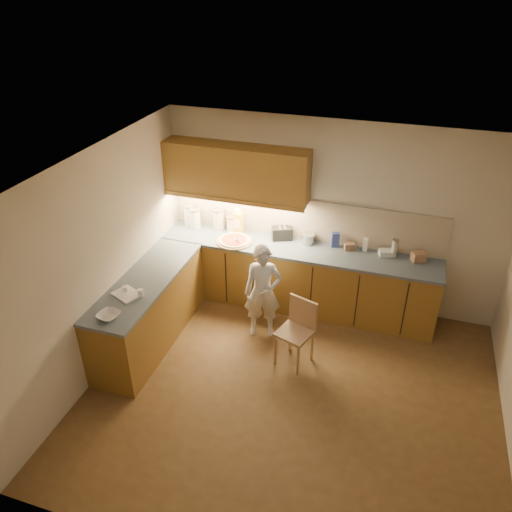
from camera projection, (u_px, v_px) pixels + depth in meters
name	position (u px, v px, depth m)	size (l,w,h in m)	color
room	(297.00, 269.00, 4.78)	(4.54, 4.50, 2.62)	brown
l_counter	(248.00, 288.00, 6.66)	(3.77, 2.62, 0.92)	olive
backsplash	(303.00, 219.00, 6.74)	(3.75, 0.02, 0.58)	#BAAA90
upper_cabinets	(236.00, 172.00, 6.52)	(1.95, 0.36, 0.73)	olive
pizza_on_board	(234.00, 241.00, 6.79)	(0.49, 0.49, 0.20)	tan
child	(263.00, 292.00, 6.26)	(0.47, 0.31, 1.29)	silver
wooden_chair	(298.00, 327.00, 5.90)	(0.48, 0.48, 0.84)	tan
mixing_bowl	(109.00, 316.00, 5.33)	(0.23, 0.23, 0.06)	silver
canister_a	(189.00, 215.00, 7.14)	(0.16, 0.16, 0.33)	white
canister_b	(195.00, 218.00, 7.10)	(0.17, 0.17, 0.29)	white
canister_c	(219.00, 219.00, 7.05)	(0.17, 0.17, 0.31)	beige
canister_d	(232.00, 224.00, 7.00)	(0.15, 0.15, 0.24)	silver
oil_jug	(238.00, 222.00, 6.94)	(0.14, 0.11, 0.37)	gold
toaster	(282.00, 233.00, 6.83)	(0.32, 0.25, 0.18)	black
steel_pot	(308.00, 238.00, 6.74)	(0.18, 0.18, 0.14)	#AEAEB3
blue_box	(335.00, 240.00, 6.64)	(0.10, 0.07, 0.20)	#2F418F
card_box_a	(349.00, 246.00, 6.60)	(0.13, 0.10, 0.10)	#9B7353
white_bottle	(365.00, 245.00, 6.55)	(0.06, 0.06, 0.18)	white
flat_pack	(387.00, 253.00, 6.47)	(0.19, 0.14, 0.08)	white
tall_jar	(395.00, 248.00, 6.40)	(0.08, 0.08, 0.25)	beige
card_box_b	(419.00, 257.00, 6.33)	(0.17, 0.13, 0.13)	#A67E59
dough_cloth	(127.00, 294.00, 5.71)	(0.30, 0.24, 0.02)	silver
spice_jar_a	(125.00, 289.00, 5.74)	(0.06, 0.06, 0.08)	white
spice_jar_b	(140.00, 293.00, 5.68)	(0.06, 0.06, 0.09)	white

